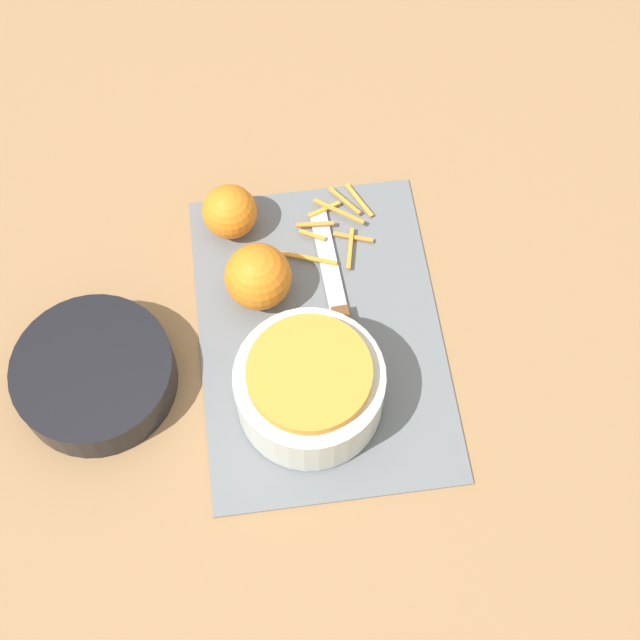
# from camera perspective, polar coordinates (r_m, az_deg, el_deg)

# --- Properties ---
(ground_plane) EXTENTS (4.00, 4.00, 0.00)m
(ground_plane) POSITION_cam_1_polar(r_m,az_deg,el_deg) (1.07, 0.00, -0.87)
(ground_plane) COLOR #9E754C
(cutting_board) EXTENTS (0.41, 0.29, 0.01)m
(cutting_board) POSITION_cam_1_polar(r_m,az_deg,el_deg) (1.06, 0.00, -0.80)
(cutting_board) COLOR slate
(cutting_board) RESTS_ON ground_plane
(bowl_speckled) EXTENTS (0.17, 0.17, 0.09)m
(bowl_speckled) POSITION_cam_1_polar(r_m,az_deg,el_deg) (0.98, -0.67, -4.31)
(bowl_speckled) COLOR silver
(bowl_speckled) RESTS_ON cutting_board
(bowl_dark) EXTENTS (0.18, 0.18, 0.05)m
(bowl_dark) POSITION_cam_1_polar(r_m,az_deg,el_deg) (1.05, -14.21, -3.42)
(bowl_dark) COLOR black
(bowl_dark) RESTS_ON ground_plane
(knife) EXTENTS (0.25, 0.03, 0.02)m
(knife) POSITION_cam_1_polar(r_m,az_deg,el_deg) (1.06, 1.48, -0.45)
(knife) COLOR brown
(knife) RESTS_ON cutting_board
(orange_left) EXTENTS (0.08, 0.08, 0.08)m
(orange_left) POSITION_cam_1_polar(r_m,az_deg,el_deg) (1.05, -3.99, 2.78)
(orange_left) COLOR orange
(orange_left) RESTS_ON cutting_board
(orange_right) EXTENTS (0.07, 0.07, 0.07)m
(orange_right) POSITION_cam_1_polar(r_m,az_deg,el_deg) (1.11, -5.81, 6.91)
(orange_right) COLOR orange
(orange_right) RESTS_ON cutting_board
(peel_pile) EXTENTS (0.13, 0.13, 0.01)m
(peel_pile) POSITION_cam_1_polar(r_m,az_deg,el_deg) (1.13, 0.94, 6.09)
(peel_pile) COLOR orange
(peel_pile) RESTS_ON cutting_board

